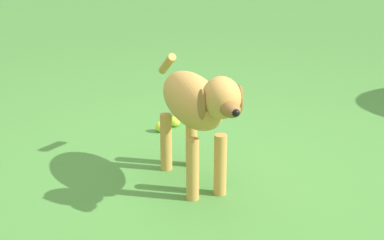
{
  "coord_description": "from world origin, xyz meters",
  "views": [
    {
      "loc": [
        2.46,
        1.71,
        1.38
      ],
      "look_at": [
        0.16,
        -0.06,
        0.33
      ],
      "focal_mm": 58.67,
      "sensor_mm": 36.0,
      "label": 1
    }
  ],
  "objects": [
    {
      "name": "ground",
      "position": [
        0.0,
        0.0,
        0.0
      ],
      "size": [
        14.0,
        14.0,
        0.0
      ],
      "primitive_type": "plane",
      "color": "#478438"
    },
    {
      "name": "dog",
      "position": [
        0.19,
        -0.01,
        0.42
      ],
      "size": [
        0.54,
        0.84,
        0.64
      ],
      "rotation": [
        0.0,
        0.0,
        1.04
      ],
      "color": "#C69347",
      "rests_on": "ground"
    },
    {
      "name": "tennis_ball_0",
      "position": [
        -0.4,
        -0.63,
        0.03
      ],
      "size": [
        0.07,
        0.07,
        0.07
      ],
      "primitive_type": "sphere",
      "color": "#C6E139",
      "rests_on": "ground"
    },
    {
      "name": "tennis_ball_1",
      "position": [
        -0.28,
        -0.63,
        0.03
      ],
      "size": [
        0.07,
        0.07,
        0.07
      ],
      "primitive_type": "sphere",
      "color": "#CADD32",
      "rests_on": "ground"
    }
  ]
}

